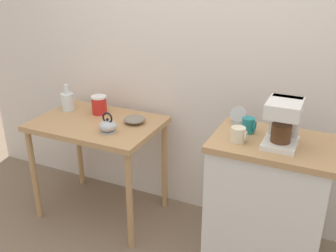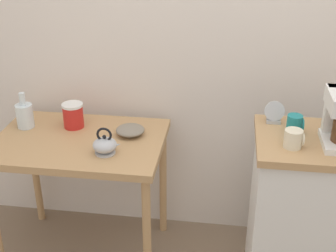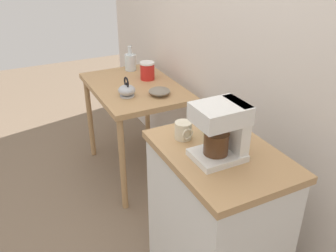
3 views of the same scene
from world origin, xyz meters
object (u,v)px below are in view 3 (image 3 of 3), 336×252
mug_dark_teal (212,125)px  table_clock (219,113)px  coffee_maker (223,129)px  mug_small_cream (183,131)px  glass_carafe_vase (130,62)px  bowl_stoneware (159,91)px  teakettle (127,90)px  canister_enamel (147,71)px

mug_dark_teal → table_clock: bearing=131.8°
coffee_maker → mug_small_cream: coffee_maker is taller
glass_carafe_vase → bowl_stoneware: bearing=-1.5°
bowl_stoneware → table_clock: size_ratio=1.36×
teakettle → mug_small_cream: (0.90, -0.04, 0.13)m
bowl_stoneware → glass_carafe_vase: size_ratio=0.75×
bowl_stoneware → teakettle: bearing=-110.6°
bowl_stoneware → mug_dark_teal: (0.84, -0.11, 0.15)m
mug_dark_teal → bowl_stoneware: bearing=172.6°
glass_carafe_vase → table_clock: (1.35, -0.02, 0.11)m
bowl_stoneware → teakettle: size_ratio=1.04×
bowl_stoneware → teakettle: teakettle is taller
teakettle → coffee_maker: coffee_maker is taller
mug_small_cream → coffee_maker: bearing=17.4°
teakettle → canister_enamel: teakettle is taller
teakettle → canister_enamel: bearing=133.2°
canister_enamel → coffee_maker: size_ratio=0.54×
mug_small_cream → table_clock: bearing=105.8°
canister_enamel → mug_small_cream: size_ratio=1.54×
bowl_stoneware → glass_carafe_vase: (-0.60, 0.02, 0.04)m
coffee_maker → mug_small_cream: 0.25m
coffee_maker → table_clock: coffee_maker is taller
coffee_maker → mug_dark_teal: bearing=158.5°
mug_small_cream → table_clock: (-0.07, 0.25, 0.01)m
teakettle → mug_dark_teal: mug_dark_teal is taller
bowl_stoneware → mug_dark_teal: size_ratio=1.69×
mug_small_cream → table_clock: table_clock is taller
coffee_maker → canister_enamel: bearing=170.0°
glass_carafe_vase → canister_enamel: size_ratio=1.47×
bowl_stoneware → teakettle: 0.23m
bowl_stoneware → coffee_maker: 1.09m
coffee_maker → table_clock: bearing=148.2°
table_clock → mug_dark_teal: bearing=-48.2°
canister_enamel → coffee_maker: (1.38, -0.24, 0.20)m
teakettle → mug_small_cream: size_ratio=1.64×
teakettle → canister_enamel: (-0.25, 0.27, 0.02)m
bowl_stoneware → mug_dark_teal: bearing=-7.4°
mug_dark_teal → mug_small_cream: 0.15m
coffee_maker → teakettle: bearing=-178.7°
mug_small_cream → bowl_stoneware: bearing=162.4°
bowl_stoneware → teakettle: (-0.08, -0.22, 0.02)m
canister_enamel → coffee_maker: coffee_maker is taller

